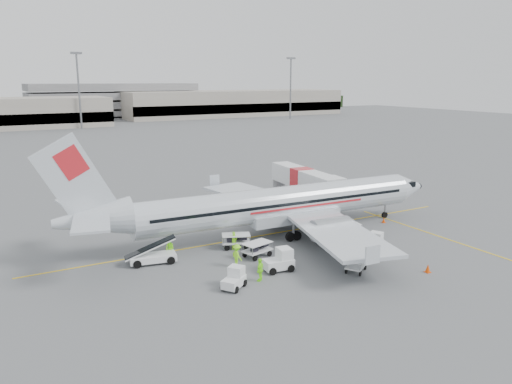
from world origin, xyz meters
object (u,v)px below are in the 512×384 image
aircraft (282,181)px  jet_bridge (302,185)px  tug_fore (374,242)px  tug_aft (234,278)px  tug_mid (278,260)px  belt_loader (152,247)px

aircraft → jet_bridge: 13.88m
jet_bridge → tug_fore: (-4.68, -17.87, -1.27)m
tug_aft → tug_mid: bearing=-20.4°
jet_bridge → tug_aft: (-18.92, -19.05, -1.28)m
belt_loader → tug_mid: size_ratio=2.14×
belt_loader → aircraft: bearing=16.6°
tug_fore → tug_mid: bearing=151.3°
aircraft → tug_fore: bearing=-57.9°
belt_loader → tug_aft: bearing=-55.6°
tug_fore → tug_aft: 14.29m
aircraft → tug_mid: size_ratio=16.41×
aircraft → jet_bridge: (9.16, 9.94, -3.15)m
jet_bridge → tug_aft: 26.88m
belt_loader → tug_mid: bearing=-28.4°
belt_loader → tug_mid: belt_loader is taller
tug_mid → belt_loader: bearing=147.1°
tug_mid → jet_bridge: bearing=56.6°
aircraft → tug_fore: size_ratio=18.91×
tug_aft → tug_fore: bearing=-31.5°
aircraft → belt_loader: aircraft is taller
jet_bridge → tug_mid: bearing=-124.5°
aircraft → tug_aft: (-9.76, -9.11, -4.43)m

